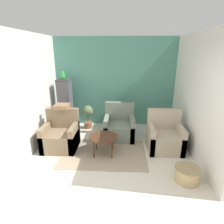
{
  "coord_description": "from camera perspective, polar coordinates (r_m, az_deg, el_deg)",
  "views": [
    {
      "loc": [
        0.22,
        -2.54,
        2.37
      ],
      "look_at": [
        0.0,
        1.67,
        0.97
      ],
      "focal_mm": 30.0,
      "sensor_mm": 36.0,
      "label": 1
    }
  ],
  "objects": [
    {
      "name": "coffee_table",
      "position": [
        4.41,
        -2.62,
        -7.92
      ],
      "size": [
        0.67,
        0.67,
        0.46
      ],
      "color": "#472819",
      "rests_on": "ground_plane"
    },
    {
      "name": "armchair_right",
      "position": [
        4.83,
        15.74,
        -7.49
      ],
      "size": [
        0.82,
        0.75,
        0.97
      ],
      "color": "tan",
      "rests_on": "ground_plane"
    },
    {
      "name": "area_rug",
      "position": [
        4.61,
        -2.55,
        -12.44
      ],
      "size": [
        1.99,
        1.39,
        0.01
      ],
      "color": "gray",
      "rests_on": "ground_plane"
    },
    {
      "name": "wall_right",
      "position": [
        4.64,
        24.21,
        4.48
      ],
      "size": [
        0.06,
        3.34,
        2.76
      ],
      "color": "silver",
      "rests_on": "ground_plane"
    },
    {
      "name": "armchair_left",
      "position": [
        4.88,
        -15.31,
        -7.21
      ],
      "size": [
        0.82,
        0.75,
        0.97
      ],
      "color": "#7A664C",
      "rests_on": "ground_plane"
    },
    {
      "name": "wall_back_accent",
      "position": [
        5.99,
        0.84,
        8.91
      ],
      "size": [
        3.86,
        0.06,
        2.76
      ],
      "color": "#4C897A",
      "rests_on": "ground_plane"
    },
    {
      "name": "potted_plant",
      "position": [
        5.88,
        -7.43,
        -0.66
      ],
      "size": [
        0.35,
        0.32,
        0.74
      ],
      "color": "brown",
      "rests_on": "ground_plane"
    },
    {
      "name": "throw_pillow",
      "position": [
        4.86,
        -15.06,
        1.68
      ],
      "size": [
        0.35,
        0.35,
        0.1
      ],
      "color": "#846647",
      "rests_on": "armchair_left"
    },
    {
      "name": "armchair_middle",
      "position": [
        5.24,
        2.24,
        -4.71
      ],
      "size": [
        0.82,
        0.75,
        0.97
      ],
      "color": "slate",
      "rests_on": "ground_plane"
    },
    {
      "name": "ground_plane",
      "position": [
        3.48,
        -1.55,
        -24.52
      ],
      "size": [
        20.0,
        20.0,
        0.0
      ],
      "primitive_type": "plane",
      "color": "beige",
      "rests_on": "ground"
    },
    {
      "name": "birdcage",
      "position": [
        5.88,
        -13.94,
        1.73
      ],
      "size": [
        0.53,
        0.53,
        1.55
      ],
      "color": "#353539",
      "rests_on": "ground_plane"
    },
    {
      "name": "wicker_basket",
      "position": [
        3.96,
        21.92,
        -17.07
      ],
      "size": [
        0.46,
        0.46,
        0.29
      ],
      "color": "tan",
      "rests_on": "ground_plane"
    },
    {
      "name": "parrot",
      "position": [
        5.7,
        -14.66,
        10.67
      ],
      "size": [
        0.11,
        0.2,
        0.24
      ],
      "color": "green",
      "rests_on": "birdcage"
    },
    {
      "name": "wall_left",
      "position": [
        4.81,
        -23.31,
        5.05
      ],
      "size": [
        0.06,
        3.34,
        2.76
      ],
      "color": "silver",
      "rests_on": "ground_plane"
    }
  ]
}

